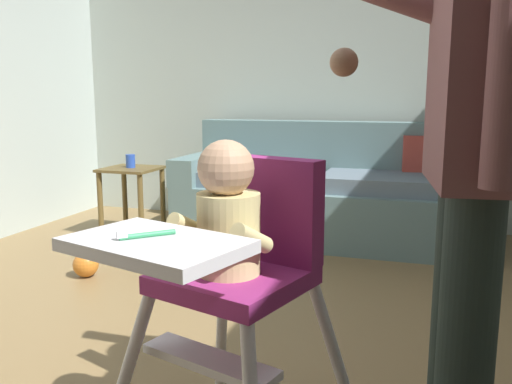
{
  "coord_description": "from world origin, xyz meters",
  "views": [
    {
      "loc": [
        0.82,
        -1.88,
        1.06
      ],
      "look_at": [
        0.35,
        -0.42,
        0.78
      ],
      "focal_mm": 37.93,
      "sensor_mm": 36.0,
      "label": 1
    }
  ],
  "objects_px": {
    "adult_standing": "(472,151)",
    "side_table": "(132,186)",
    "couch": "(323,194)",
    "sippy_cup": "(130,161)",
    "toy_ball": "(86,264)",
    "high_chair": "(232,248)"
  },
  "relations": [
    {
      "from": "adult_standing",
      "to": "side_table",
      "type": "bearing_deg",
      "value": -50.66
    },
    {
      "from": "couch",
      "to": "side_table",
      "type": "xyz_separation_m",
      "value": [
        -1.4,
        -0.38,
        0.05
      ]
    },
    {
      "from": "sippy_cup",
      "to": "side_table",
      "type": "bearing_deg",
      "value": -0.0
    },
    {
      "from": "toy_ball",
      "to": "sippy_cup",
      "type": "bearing_deg",
      "value": 104.57
    },
    {
      "from": "couch",
      "to": "toy_ball",
      "type": "xyz_separation_m",
      "value": [
        -1.15,
        -1.34,
        -0.26
      ]
    },
    {
      "from": "adult_standing",
      "to": "toy_ball",
      "type": "distance_m",
      "value": 2.48
    },
    {
      "from": "sippy_cup",
      "to": "couch",
      "type": "bearing_deg",
      "value": 15.19
    },
    {
      "from": "sippy_cup",
      "to": "high_chair",
      "type": "bearing_deg",
      "value": -53.6
    },
    {
      "from": "side_table",
      "to": "couch",
      "type": "bearing_deg",
      "value": 15.21
    },
    {
      "from": "adult_standing",
      "to": "toy_ball",
      "type": "xyz_separation_m",
      "value": [
        -1.99,
        1.2,
        -0.85
      ]
    },
    {
      "from": "couch",
      "to": "sippy_cup",
      "type": "height_order",
      "value": "couch"
    },
    {
      "from": "adult_standing",
      "to": "side_table",
      "type": "relative_size",
      "value": 3.14
    },
    {
      "from": "toy_ball",
      "to": "side_table",
      "type": "height_order",
      "value": "side_table"
    },
    {
      "from": "couch",
      "to": "sippy_cup",
      "type": "bearing_deg",
      "value": -74.81
    },
    {
      "from": "couch",
      "to": "toy_ball",
      "type": "relative_size",
      "value": 13.93
    },
    {
      "from": "couch",
      "to": "toy_ball",
      "type": "height_order",
      "value": "couch"
    },
    {
      "from": "side_table",
      "to": "sippy_cup",
      "type": "relative_size",
      "value": 5.2
    },
    {
      "from": "high_chair",
      "to": "toy_ball",
      "type": "xyz_separation_m",
      "value": [
        -1.4,
        1.28,
        -0.57
      ]
    },
    {
      "from": "toy_ball",
      "to": "side_table",
      "type": "bearing_deg",
      "value": 104.47
    },
    {
      "from": "high_chair",
      "to": "adult_standing",
      "type": "xyz_separation_m",
      "value": [
        0.59,
        0.07,
        0.28
      ]
    },
    {
      "from": "side_table",
      "to": "toy_ball",
      "type": "bearing_deg",
      "value": -75.53
    },
    {
      "from": "couch",
      "to": "high_chair",
      "type": "height_order",
      "value": "high_chair"
    }
  ]
}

